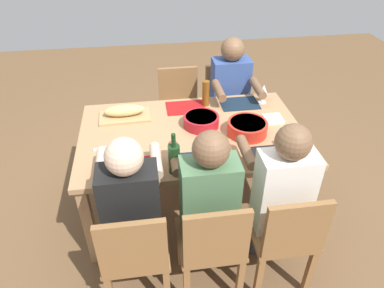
# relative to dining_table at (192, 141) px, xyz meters

# --- Properties ---
(ground_plane) EXTENTS (8.00, 8.00, 0.00)m
(ground_plane) POSITION_rel_dining_table_xyz_m (0.00, 0.00, -0.66)
(ground_plane) COLOR brown
(dining_table) EXTENTS (1.68, 1.06, 0.74)m
(dining_table) POSITION_rel_dining_table_xyz_m (0.00, 0.00, 0.00)
(dining_table) COLOR #A87F56
(dining_table) RESTS_ON ground_plane
(chair_near_center) EXTENTS (0.40, 0.40, 0.85)m
(chair_near_center) POSITION_rel_dining_table_xyz_m (0.00, -0.85, -0.18)
(chair_near_center) COLOR olive
(chair_near_center) RESTS_ON ground_plane
(diner_near_center) EXTENTS (0.41, 0.53, 1.20)m
(diner_near_center) POSITION_rel_dining_table_xyz_m (0.00, -0.67, 0.04)
(diner_near_center) COLOR #2D2D38
(diner_near_center) RESTS_ON ground_plane
(chair_far_center) EXTENTS (0.40, 0.40, 0.85)m
(chair_far_center) POSITION_rel_dining_table_xyz_m (0.00, 0.85, -0.18)
(chair_far_center) COLOR olive
(chair_far_center) RESTS_ON ground_plane
(chair_far_right) EXTENTS (0.40, 0.40, 0.85)m
(chair_far_right) POSITION_rel_dining_table_xyz_m (0.46, 0.85, -0.18)
(chair_far_right) COLOR olive
(chair_far_right) RESTS_ON ground_plane
(diner_far_right) EXTENTS (0.41, 0.53, 1.20)m
(diner_far_right) POSITION_rel_dining_table_xyz_m (0.46, 0.67, 0.04)
(diner_far_right) COLOR #2D2D38
(diner_far_right) RESTS_ON ground_plane
(chair_near_left) EXTENTS (0.40, 0.40, 0.85)m
(chair_near_left) POSITION_rel_dining_table_xyz_m (-0.46, -0.85, -0.18)
(chair_near_left) COLOR olive
(chair_near_left) RESTS_ON ground_plane
(diner_near_left) EXTENTS (0.41, 0.53, 1.20)m
(diner_near_left) POSITION_rel_dining_table_xyz_m (-0.46, -0.67, 0.04)
(diner_near_left) COLOR #2D2D38
(diner_near_left) RESTS_ON ground_plane
(chair_near_right) EXTENTS (0.40, 0.40, 0.85)m
(chair_near_right) POSITION_rel_dining_table_xyz_m (0.46, -0.85, -0.18)
(chair_near_right) COLOR olive
(chair_near_right) RESTS_ON ground_plane
(diner_near_right) EXTENTS (0.41, 0.53, 1.20)m
(diner_near_right) POSITION_rel_dining_table_xyz_m (0.46, -0.67, 0.04)
(diner_near_right) COLOR #2D2D38
(diner_near_right) RESTS_ON ground_plane
(serving_bowl_pasta) EXTENTS (0.27, 0.27, 0.09)m
(serving_bowl_pasta) POSITION_rel_dining_table_xyz_m (0.08, 0.08, 0.13)
(serving_bowl_pasta) COLOR #B21923
(serving_bowl_pasta) RESTS_ON dining_table
(serving_bowl_greens) EXTENTS (0.29, 0.29, 0.10)m
(serving_bowl_greens) POSITION_rel_dining_table_xyz_m (0.40, -0.08, 0.14)
(serving_bowl_greens) COLOR red
(serving_bowl_greens) RESTS_ON dining_table
(cutting_board) EXTENTS (0.41, 0.23, 0.02)m
(cutting_board) POSITION_rel_dining_table_xyz_m (-0.50, 0.29, 0.09)
(cutting_board) COLOR tan
(cutting_board) RESTS_ON dining_table
(bread_loaf) EXTENTS (0.32, 0.12, 0.09)m
(bread_loaf) POSITION_rel_dining_table_xyz_m (-0.50, 0.29, 0.14)
(bread_loaf) COLOR tan
(bread_loaf) RESTS_ON cutting_board
(wine_bottle) EXTENTS (0.08, 0.08, 0.29)m
(wine_bottle) POSITION_rel_dining_table_xyz_m (-0.18, -0.44, 0.19)
(wine_bottle) COLOR #193819
(wine_bottle) RESTS_ON dining_table
(beer_bottle) EXTENTS (0.06, 0.06, 0.22)m
(beer_bottle) POSITION_rel_dining_table_xyz_m (0.17, 0.39, 0.19)
(beer_bottle) COLOR brown
(beer_bottle) RESTS_ON dining_table
(wine_glass) EXTENTS (0.08, 0.08, 0.17)m
(wine_glass) POSITION_rel_dining_table_xyz_m (0.66, 0.37, 0.20)
(wine_glass) COLOR silver
(wine_glass) RESTS_ON dining_table
(placemat_near_center) EXTENTS (0.32, 0.23, 0.01)m
(placemat_near_center) POSITION_rel_dining_table_xyz_m (0.00, -0.37, 0.08)
(placemat_near_center) COLOR #142333
(placemat_near_center) RESTS_ON dining_table
(placemat_far_center) EXTENTS (0.32, 0.23, 0.01)m
(placemat_far_center) POSITION_rel_dining_table_xyz_m (0.00, 0.37, 0.08)
(placemat_far_center) COLOR maroon
(placemat_far_center) RESTS_ON dining_table
(placemat_far_right) EXTENTS (0.32, 0.23, 0.01)m
(placemat_far_right) POSITION_rel_dining_table_xyz_m (0.46, 0.37, 0.08)
(placemat_far_right) COLOR #142333
(placemat_far_right) RESTS_ON dining_table
(placemat_near_left) EXTENTS (0.32, 0.23, 0.01)m
(placemat_near_left) POSITION_rel_dining_table_xyz_m (-0.46, -0.37, 0.08)
(placemat_near_left) COLOR maroon
(placemat_near_left) RESTS_ON dining_table
(placemat_near_right) EXTENTS (0.32, 0.23, 0.01)m
(placemat_near_right) POSITION_rel_dining_table_xyz_m (0.46, -0.37, 0.08)
(placemat_near_right) COLOR black
(placemat_near_right) RESTS_ON dining_table
(carving_knife) EXTENTS (0.23, 0.08, 0.01)m
(carving_knife) POSITION_rel_dining_table_xyz_m (-0.61, -0.11, 0.08)
(carving_knife) COLOR silver
(carving_knife) RESTS_ON dining_table
(napkin_stack) EXTENTS (0.14, 0.14, 0.02)m
(napkin_stack) POSITION_rel_dining_table_xyz_m (0.66, 0.08, 0.09)
(napkin_stack) COLOR white
(napkin_stack) RESTS_ON dining_table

